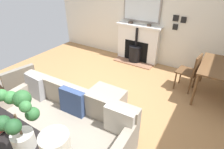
{
  "coord_description": "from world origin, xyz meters",
  "views": [
    {
      "loc": [
        2.21,
        1.84,
        2.33
      ],
      "look_at": [
        -0.36,
        0.23,
        0.56
      ],
      "focal_mm": 28.97,
      "sensor_mm": 36.0,
      "label": 1
    }
  ],
  "objects": [
    {
      "name": "ground_plane",
      "position": [
        0.0,
        0.0,
        -0.0
      ],
      "size": [
        4.93,
        5.86,
        0.01
      ],
      "primitive_type": "cube",
      "color": "#A87A4C"
    },
    {
      "name": "potted_plant",
      "position": [
        1.62,
        0.41,
        1.09
      ],
      "size": [
        0.38,
        0.45,
        0.66
      ],
      "color": "silver",
      "rests_on": "console_table"
    },
    {
      "name": "mantel_bowl_near",
      "position": [
        -2.28,
        -0.37,
        1.08
      ],
      "size": [
        0.13,
        0.13,
        0.05
      ],
      "color": "#47382D",
      "rests_on": "fireplace"
    },
    {
      "name": "armchair_accent",
      "position": [
        0.64,
        -1.36,
        0.42
      ],
      "size": [
        0.77,
        0.7,
        0.75
      ],
      "color": "#4C3321",
      "rests_on": "ground"
    },
    {
      "name": "mantel_bowl_far",
      "position": [
        -2.28,
        0.16,
        1.08
      ],
      "size": [
        0.12,
        0.12,
        0.05
      ],
      "color": "#47382D",
      "rests_on": "fireplace"
    },
    {
      "name": "dining_chair_near_fireplace",
      "position": [
        -1.5,
        1.49,
        0.5
      ],
      "size": [
        0.45,
        0.45,
        0.85
      ],
      "color": "brown",
      "rests_on": "ground"
    },
    {
      "name": "photo_gallery_row",
      "position": [
        -2.39,
        0.85,
        1.24
      ],
      "size": [
        0.02,
        0.32,
        0.35
      ],
      "color": "black"
    },
    {
      "name": "ottoman",
      "position": [
        0.05,
        0.33,
        0.25
      ],
      "size": [
        0.6,
        0.64,
        0.41
      ],
      "color": "#B2B2B7",
      "rests_on": "ground"
    },
    {
      "name": "book_stack",
      "position": [
        1.63,
        -0.06,
        0.75
      ],
      "size": [
        0.27,
        0.24,
        0.05
      ],
      "color": "beige",
      "rests_on": "console_table"
    },
    {
      "name": "dining_table",
      "position": [
        -1.51,
        2.06,
        0.64
      ],
      "size": [
        1.13,
        0.85,
        0.73
      ],
      "color": "brown",
      "rests_on": "ground"
    },
    {
      "name": "sofa",
      "position": [
        0.91,
        0.21,
        0.36
      ],
      "size": [
        0.86,
        2.1,
        0.84
      ],
      "color": "#B2B2B7",
      "rests_on": "ground"
    },
    {
      "name": "wall_left",
      "position": [
        -2.46,
        0.0,
        1.37
      ],
      "size": [
        0.12,
        5.86,
        2.73
      ],
      "primitive_type": "cube",
      "color": "silver",
      "rests_on": "ground"
    },
    {
      "name": "table_lamp_far_end",
      "position": [
        1.63,
        0.93,
        1.09
      ],
      "size": [
        0.24,
        0.24,
        0.49
      ],
      "color": "beige",
      "rests_on": "console_table"
    },
    {
      "name": "mirror_over_mantel",
      "position": [
        -2.37,
        -0.12,
        1.6
      ],
      "size": [
        0.04,
        1.04,
        0.98
      ],
      "color": "gray"
    },
    {
      "name": "console_table",
      "position": [
        1.63,
        0.21,
        0.65
      ],
      "size": [
        0.44,
        1.91,
        0.72
      ],
      "color": "black",
      "rests_on": "ground"
    },
    {
      "name": "fireplace",
      "position": [
        -2.26,
        -0.12,
        0.46
      ],
      "size": [
        0.51,
        1.27,
        1.05
      ],
      "color": "#93664C",
      "rests_on": "ground"
    }
  ]
}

